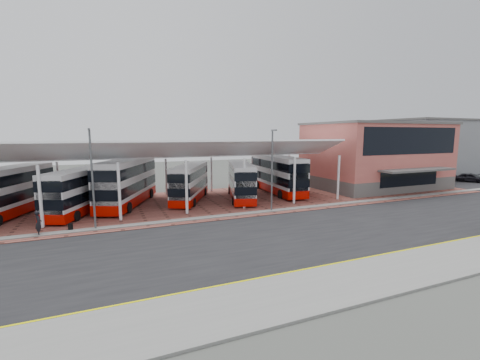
{
  "coord_description": "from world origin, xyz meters",
  "views": [
    {
      "loc": [
        -12.95,
        -21.21,
        7.61
      ],
      "look_at": [
        -0.72,
        7.9,
        3.11
      ],
      "focal_mm": 24.0,
      "sensor_mm": 36.0,
      "label": 1
    }
  ],
  "objects_px": {
    "terminal": "(375,155)",
    "bus_0": "(8,192)",
    "bus_2": "(128,182)",
    "bus_4": "(241,181)",
    "bus_5": "(278,175)",
    "carpark_car_a": "(469,178)",
    "pedestrian": "(39,223)",
    "bus_3": "(190,183)",
    "bus_1": "(81,191)"
  },
  "relations": [
    {
      "from": "bus_1",
      "to": "bus_4",
      "type": "relative_size",
      "value": 1.0
    },
    {
      "from": "bus_3",
      "to": "bus_4",
      "type": "relative_size",
      "value": 0.95
    },
    {
      "from": "terminal",
      "to": "carpark_car_a",
      "type": "relative_size",
      "value": 4.49
    },
    {
      "from": "terminal",
      "to": "pedestrian",
      "type": "xyz_separation_m",
      "value": [
        -40.89,
        -7.64,
        -3.66
      ]
    },
    {
      "from": "bus_2",
      "to": "bus_5",
      "type": "height_order",
      "value": "bus_2"
    },
    {
      "from": "terminal",
      "to": "bus_3",
      "type": "bearing_deg",
      "value": 178.84
    },
    {
      "from": "bus_3",
      "to": "bus_5",
      "type": "distance_m",
      "value": 11.73
    },
    {
      "from": "bus_0",
      "to": "bus_2",
      "type": "distance_m",
      "value": 10.55
    },
    {
      "from": "pedestrian",
      "to": "bus_2",
      "type": "bearing_deg",
      "value": -56.69
    },
    {
      "from": "terminal",
      "to": "bus_2",
      "type": "xyz_separation_m",
      "value": [
        -33.92,
        0.93,
        -2.15
      ]
    },
    {
      "from": "bus_0",
      "to": "bus_1",
      "type": "height_order",
      "value": "bus_0"
    },
    {
      "from": "bus_4",
      "to": "pedestrian",
      "type": "height_order",
      "value": "bus_4"
    },
    {
      "from": "bus_4",
      "to": "bus_5",
      "type": "height_order",
      "value": "bus_5"
    },
    {
      "from": "bus_2",
      "to": "bus_4",
      "type": "bearing_deg",
      "value": 14.88
    },
    {
      "from": "bus_1",
      "to": "pedestrian",
      "type": "xyz_separation_m",
      "value": [
        -2.58,
        -6.75,
        -1.18
      ]
    },
    {
      "from": "bus_0",
      "to": "carpark_car_a",
      "type": "xyz_separation_m",
      "value": [
        61.86,
        -2.67,
        -1.54
      ]
    },
    {
      "from": "bus_5",
      "to": "carpark_car_a",
      "type": "height_order",
      "value": "bus_5"
    },
    {
      "from": "bus_4",
      "to": "bus_2",
      "type": "bearing_deg",
      "value": -170.83
    },
    {
      "from": "bus_0",
      "to": "bus_4",
      "type": "relative_size",
      "value": 1.08
    },
    {
      "from": "terminal",
      "to": "bus_1",
      "type": "relative_size",
      "value": 1.77
    },
    {
      "from": "terminal",
      "to": "bus_3",
      "type": "height_order",
      "value": "terminal"
    },
    {
      "from": "bus_3",
      "to": "terminal",
      "type": "bearing_deg",
      "value": 25.88
    },
    {
      "from": "bus_2",
      "to": "bus_4",
      "type": "distance_m",
      "value": 12.62
    },
    {
      "from": "bus_1",
      "to": "bus_4",
      "type": "xyz_separation_m",
      "value": [
        16.87,
        0.03,
        -0.04
      ]
    },
    {
      "from": "terminal",
      "to": "bus_0",
      "type": "relative_size",
      "value": 1.64
    },
    {
      "from": "carpark_car_a",
      "to": "bus_2",
      "type": "bearing_deg",
      "value": 142.77
    },
    {
      "from": "bus_0",
      "to": "bus_4",
      "type": "distance_m",
      "value": 23.02
    },
    {
      "from": "bus_0",
      "to": "bus_4",
      "type": "bearing_deg",
      "value": 18.29
    },
    {
      "from": "bus_5",
      "to": "pedestrian",
      "type": "relative_size",
      "value": 6.3
    },
    {
      "from": "bus_3",
      "to": "bus_2",
      "type": "bearing_deg",
      "value": -156.16
    },
    {
      "from": "terminal",
      "to": "bus_3",
      "type": "xyz_separation_m",
      "value": [
        -27.18,
        0.55,
        -2.56
      ]
    },
    {
      "from": "bus_1",
      "to": "bus_2",
      "type": "xyz_separation_m",
      "value": [
        4.39,
        1.82,
        0.33
      ]
    },
    {
      "from": "bus_1",
      "to": "bus_5",
      "type": "xyz_separation_m",
      "value": [
        22.84,
        1.84,
        0.26
      ]
    },
    {
      "from": "bus_0",
      "to": "bus_1",
      "type": "xyz_separation_m",
      "value": [
        6.12,
        -0.93,
        -0.14
      ]
    },
    {
      "from": "bus_1",
      "to": "bus_4",
      "type": "height_order",
      "value": "bus_1"
    },
    {
      "from": "bus_1",
      "to": "carpark_car_a",
      "type": "relative_size",
      "value": 2.54
    },
    {
      "from": "bus_2",
      "to": "carpark_car_a",
      "type": "bearing_deg",
      "value": 19.08
    },
    {
      "from": "bus_0",
      "to": "pedestrian",
      "type": "distance_m",
      "value": 8.55
    },
    {
      "from": "bus_1",
      "to": "bus_2",
      "type": "height_order",
      "value": "bus_2"
    },
    {
      "from": "bus_0",
      "to": "carpark_car_a",
      "type": "bearing_deg",
      "value": 18.06
    },
    {
      "from": "bus_1",
      "to": "bus_4",
      "type": "bearing_deg",
      "value": 24.23
    },
    {
      "from": "bus_3",
      "to": "bus_5",
      "type": "xyz_separation_m",
      "value": [
        11.71,
        0.4,
        0.34
      ]
    },
    {
      "from": "bus_4",
      "to": "pedestrian",
      "type": "xyz_separation_m",
      "value": [
        -19.46,
        -6.77,
        -1.14
      ]
    },
    {
      "from": "terminal",
      "to": "pedestrian",
      "type": "bearing_deg",
      "value": -169.42
    },
    {
      "from": "terminal",
      "to": "bus_5",
      "type": "distance_m",
      "value": 15.65
    },
    {
      "from": "bus_4",
      "to": "carpark_car_a",
      "type": "distance_m",
      "value": 38.93
    },
    {
      "from": "bus_1",
      "to": "carpark_car_a",
      "type": "bearing_deg",
      "value": 22.35
    },
    {
      "from": "bus_1",
      "to": "bus_3",
      "type": "xyz_separation_m",
      "value": [
        11.13,
        1.44,
        -0.08
      ]
    },
    {
      "from": "bus_2",
      "to": "pedestrian",
      "type": "bearing_deg",
      "value": -106.09
    },
    {
      "from": "bus_4",
      "to": "bus_5",
      "type": "xyz_separation_m",
      "value": [
        5.97,
        1.81,
        0.3
      ]
    }
  ]
}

